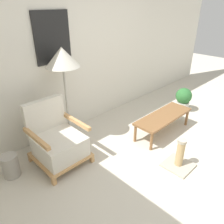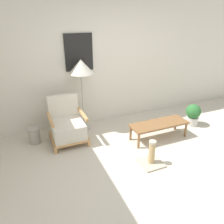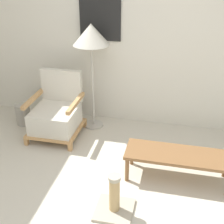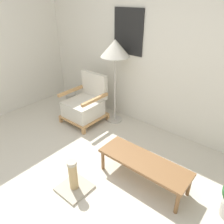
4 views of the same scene
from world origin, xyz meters
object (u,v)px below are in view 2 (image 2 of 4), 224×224
armchair (67,126)px  potted_plant (193,114)px  vase (34,135)px  scratching_post (151,157)px  coffee_table (159,125)px  floor_lamp (81,69)px

armchair → potted_plant: armchair is taller
potted_plant → vase: bearing=169.9°
armchair → potted_plant: 2.68m
potted_plant → scratching_post: potted_plant is taller
vase → potted_plant: 3.30m
armchair → scratching_post: size_ratio=1.98×
vase → scratching_post: 2.20m
potted_plant → coffee_table: bearing=-169.0°
floor_lamp → potted_plant: floor_lamp is taller
floor_lamp → scratching_post: 2.07m
coffee_table → vase: coffee_table is taller
armchair → floor_lamp: (0.42, 0.35, 0.97)m
armchair → floor_lamp: size_ratio=0.58×
coffee_table → scratching_post: scratching_post is taller
floor_lamp → potted_plant: size_ratio=3.06×
floor_lamp → vase: (-1.02, -0.17, -1.13)m
potted_plant → scratching_post: (-1.57, -0.84, -0.13)m
coffee_table → scratching_post: size_ratio=2.64×
armchair → floor_lamp: bearing=39.5°
floor_lamp → scratching_post: size_ratio=3.41×
armchair → coffee_table: size_ratio=0.75×
floor_lamp → armchair: bearing=-140.5°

